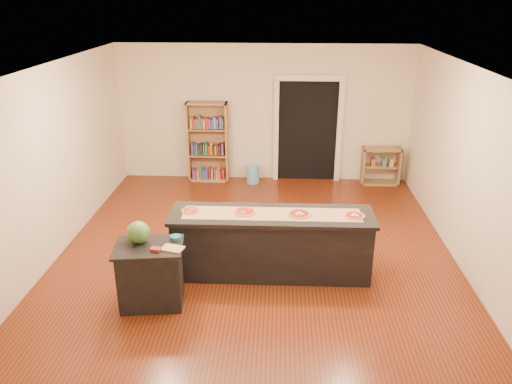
# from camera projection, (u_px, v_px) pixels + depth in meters

# --- Properties ---
(room) EXTENTS (6.00, 7.00, 2.80)m
(room) POSITION_uv_depth(u_px,v_px,m) (255.00, 171.00, 7.01)
(room) COLOR beige
(room) RESTS_ON ground
(doorway) EXTENTS (1.40, 0.09, 2.21)m
(doorway) POSITION_uv_depth(u_px,v_px,m) (308.00, 124.00, 10.24)
(doorway) COLOR black
(doorway) RESTS_ON room
(kitchen_island) EXTENTS (2.80, 0.76, 0.92)m
(kitchen_island) POSITION_uv_depth(u_px,v_px,m) (271.00, 244.00, 6.98)
(kitchen_island) COLOR black
(kitchen_island) RESTS_ON ground
(side_counter) EXTENTS (0.84, 0.61, 0.83)m
(side_counter) POSITION_uv_depth(u_px,v_px,m) (151.00, 275.00, 6.30)
(side_counter) COLOR black
(side_counter) RESTS_ON ground
(bookshelf) EXTENTS (0.83, 0.30, 1.67)m
(bookshelf) POSITION_uv_depth(u_px,v_px,m) (208.00, 142.00, 10.33)
(bookshelf) COLOR #A3794F
(bookshelf) RESTS_ON ground
(low_shelf) EXTENTS (0.77, 0.33, 0.77)m
(low_shelf) POSITION_uv_depth(u_px,v_px,m) (381.00, 166.00, 10.31)
(low_shelf) COLOR #A3794F
(low_shelf) RESTS_ON ground
(waste_bin) EXTENTS (0.26, 0.26, 0.39)m
(waste_bin) POSITION_uv_depth(u_px,v_px,m) (253.00, 174.00, 10.42)
(waste_bin) COLOR #66ACE4
(waste_bin) RESTS_ON ground
(kraft_paper) EXTENTS (2.43, 0.46, 0.00)m
(kraft_paper) POSITION_uv_depth(u_px,v_px,m) (272.00, 214.00, 6.80)
(kraft_paper) COLOR #A47E54
(kraft_paper) RESTS_ON kitchen_island
(watermelon) EXTENTS (0.28, 0.28, 0.28)m
(watermelon) POSITION_uv_depth(u_px,v_px,m) (138.00, 232.00, 6.18)
(watermelon) COLOR #144214
(watermelon) RESTS_ON side_counter
(cutting_board) EXTENTS (0.30, 0.24, 0.02)m
(cutting_board) POSITION_uv_depth(u_px,v_px,m) (172.00, 249.00, 6.07)
(cutting_board) COLOR tan
(cutting_board) RESTS_ON side_counter
(package_red) EXTENTS (0.13, 0.11, 0.04)m
(package_red) POSITION_uv_depth(u_px,v_px,m) (156.00, 250.00, 6.02)
(package_red) COLOR maroon
(package_red) RESTS_ON side_counter
(package_teal) EXTENTS (0.14, 0.14, 0.05)m
(package_teal) POSITION_uv_depth(u_px,v_px,m) (176.00, 238.00, 6.30)
(package_teal) COLOR #195966
(package_teal) RESTS_ON side_counter
(pizza_a) EXTENTS (0.28, 0.28, 0.02)m
(pizza_a) POSITION_uv_depth(u_px,v_px,m) (191.00, 210.00, 6.88)
(pizza_a) COLOR #BE8C49
(pizza_a) RESTS_ON kitchen_island
(pizza_b) EXTENTS (0.32, 0.32, 0.02)m
(pizza_b) POSITION_uv_depth(u_px,v_px,m) (245.00, 212.00, 6.84)
(pizza_b) COLOR #BE8C49
(pizza_b) RESTS_ON kitchen_island
(pizza_c) EXTENTS (0.33, 0.33, 0.02)m
(pizza_c) POSITION_uv_depth(u_px,v_px,m) (299.00, 214.00, 6.78)
(pizza_c) COLOR #BE8C49
(pizza_c) RESTS_ON kitchen_island
(pizza_d) EXTENTS (0.27, 0.27, 0.02)m
(pizza_d) POSITION_uv_depth(u_px,v_px,m) (355.00, 215.00, 6.73)
(pizza_d) COLOR #BE8C49
(pizza_d) RESTS_ON kitchen_island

